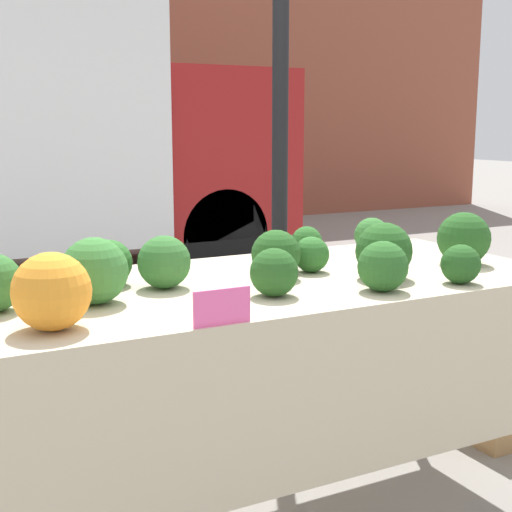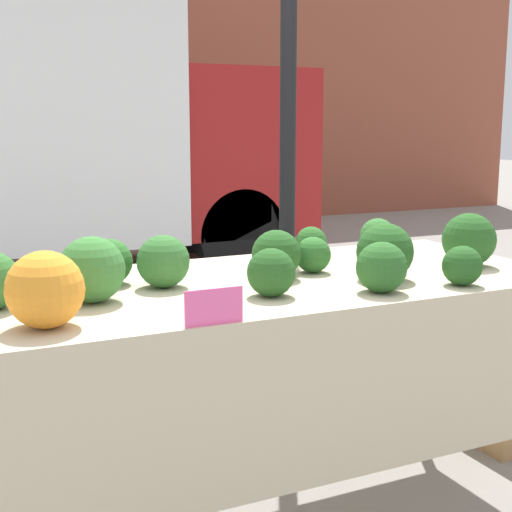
% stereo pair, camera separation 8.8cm
% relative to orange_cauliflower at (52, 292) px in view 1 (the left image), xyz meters
% --- Properties ---
extents(tent_pole, '(0.07, 0.07, 2.34)m').
position_rel_orange_cauliflower_xyz_m(tent_pole, '(1.18, 0.97, 0.21)').
color(tent_pole, black).
rests_on(tent_pole, ground_plane).
extents(market_table, '(2.04, 0.87, 0.86)m').
position_rel_orange_cauliflower_xyz_m(market_table, '(0.70, 0.20, -0.20)').
color(market_table, beige).
rests_on(market_table, ground_plane).
extents(orange_cauliflower, '(0.19, 0.19, 0.19)m').
position_rel_orange_cauliflower_xyz_m(orange_cauliflower, '(0.00, 0.00, 0.00)').
color(orange_cauliflower, orange).
rests_on(orange_cauliflower, market_table).
extents(broccoli_head_1, '(0.12, 0.12, 0.12)m').
position_rel_orange_cauliflower_xyz_m(broccoli_head_1, '(1.25, -0.07, -0.03)').
color(broccoli_head_1, '#23511E').
rests_on(broccoli_head_1, market_table).
extents(broccoli_head_2, '(0.18, 0.18, 0.18)m').
position_rel_orange_cauliflower_xyz_m(broccoli_head_2, '(1.08, 0.11, -0.00)').
color(broccoli_head_2, '#23511E').
rests_on(broccoli_head_2, market_table).
extents(broccoli_head_3, '(0.15, 0.15, 0.15)m').
position_rel_orange_cauliflower_xyz_m(broccoli_head_3, '(0.97, -0.04, -0.02)').
color(broccoli_head_3, '#285B23').
rests_on(broccoli_head_3, market_table).
extents(broccoli_head_4, '(0.12, 0.12, 0.12)m').
position_rel_orange_cauliflower_xyz_m(broccoli_head_4, '(0.93, 0.30, -0.04)').
color(broccoli_head_4, '#2D6628').
rests_on(broccoli_head_4, market_table).
extents(broccoli_head_5, '(0.16, 0.16, 0.16)m').
position_rel_orange_cauliflower_xyz_m(broccoli_head_5, '(0.40, 0.30, -0.01)').
color(broccoli_head_5, '#336B2D').
rests_on(broccoli_head_5, market_table).
extents(broccoli_head_6, '(0.14, 0.14, 0.14)m').
position_rel_orange_cauliflower_xyz_m(broccoli_head_6, '(1.34, 0.52, -0.03)').
color(broccoli_head_6, '#336B2D').
rests_on(broccoli_head_6, market_table).
extents(broccoli_head_7, '(0.19, 0.19, 0.19)m').
position_rel_orange_cauliflower_xyz_m(broccoli_head_7, '(1.48, 0.17, -0.00)').
color(broccoli_head_7, '#23511E').
rests_on(broccoli_head_7, market_table).
extents(broccoli_head_8, '(0.12, 0.12, 0.12)m').
position_rel_orange_cauliflower_xyz_m(broccoli_head_8, '(1.06, 0.55, -0.04)').
color(broccoli_head_8, '#285B23').
rests_on(broccoli_head_8, market_table).
extents(broccoli_head_9, '(0.14, 0.14, 0.14)m').
position_rel_orange_cauliflower_xyz_m(broccoli_head_9, '(0.26, 0.42, -0.02)').
color(broccoli_head_9, '#2D6628').
rests_on(broccoli_head_9, market_table).
extents(broccoli_head_10, '(0.16, 0.16, 0.16)m').
position_rel_orange_cauliflower_xyz_m(broccoli_head_10, '(0.77, 0.27, -0.02)').
color(broccoli_head_10, '#23511E').
rests_on(broccoli_head_10, market_table).
extents(broccoli_head_11, '(0.19, 0.19, 0.19)m').
position_rel_orange_cauliflower_xyz_m(broccoli_head_11, '(0.16, 0.21, -0.00)').
color(broccoli_head_11, '#387533').
rests_on(broccoli_head_11, market_table).
extents(broccoli_head_12, '(0.14, 0.14, 0.14)m').
position_rel_orange_cauliflower_xyz_m(broccoli_head_12, '(0.65, 0.06, -0.03)').
color(broccoli_head_12, '#23511E').
rests_on(broccoli_head_12, market_table).
extents(price_sign, '(0.16, 0.01, 0.09)m').
position_rel_orange_cauliflower_xyz_m(price_sign, '(0.38, -0.15, -0.05)').
color(price_sign, '#F45B9E').
rests_on(price_sign, market_table).
extents(produce_crate, '(0.47, 0.30, 0.34)m').
position_rel_orange_cauliflower_xyz_m(produce_crate, '(2.04, 0.41, -0.79)').
color(produce_crate, tan).
rests_on(produce_crate, ground_plane).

